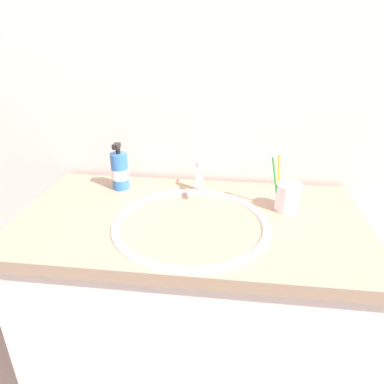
{
  "coord_description": "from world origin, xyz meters",
  "views": [
    {
      "loc": [
        0.12,
        -0.92,
        1.41
      ],
      "look_at": [
        0.01,
        -0.02,
        0.99
      ],
      "focal_mm": 32.71,
      "sensor_mm": 36.0,
      "label": 1
    }
  ],
  "objects_px": {
    "toothbrush_cup": "(288,197)",
    "toothbrush_yellow": "(279,173)",
    "toothbrush_green": "(275,176)",
    "faucet": "(199,176)",
    "soap_dispenser": "(120,171)"
  },
  "relations": [
    {
      "from": "toothbrush_cup",
      "to": "toothbrush_yellow",
      "type": "distance_m",
      "value": 0.08
    },
    {
      "from": "toothbrush_green",
      "to": "faucet",
      "type": "bearing_deg",
      "value": 157.04
    },
    {
      "from": "toothbrush_yellow",
      "to": "toothbrush_green",
      "type": "xyz_separation_m",
      "value": [
        -0.01,
        -0.02,
        0.0
      ]
    },
    {
      "from": "faucet",
      "to": "toothbrush_yellow",
      "type": "distance_m",
      "value": 0.27
    },
    {
      "from": "toothbrush_green",
      "to": "soap_dispenser",
      "type": "xyz_separation_m",
      "value": [
        -0.52,
        0.1,
        -0.05
      ]
    },
    {
      "from": "faucet",
      "to": "toothbrush_cup",
      "type": "xyz_separation_m",
      "value": [
        0.29,
        -0.09,
        -0.02
      ]
    },
    {
      "from": "faucet",
      "to": "toothbrush_cup",
      "type": "distance_m",
      "value": 0.3
    },
    {
      "from": "toothbrush_cup",
      "to": "soap_dispenser",
      "type": "bearing_deg",
      "value": 170.5
    },
    {
      "from": "toothbrush_cup",
      "to": "faucet",
      "type": "bearing_deg",
      "value": 162.08
    },
    {
      "from": "faucet",
      "to": "toothbrush_green",
      "type": "distance_m",
      "value": 0.27
    },
    {
      "from": "toothbrush_yellow",
      "to": "soap_dispenser",
      "type": "height_order",
      "value": "toothbrush_yellow"
    },
    {
      "from": "toothbrush_cup",
      "to": "soap_dispenser",
      "type": "distance_m",
      "value": 0.57
    },
    {
      "from": "toothbrush_yellow",
      "to": "soap_dispenser",
      "type": "relative_size",
      "value": 1.16
    },
    {
      "from": "toothbrush_green",
      "to": "soap_dispenser",
      "type": "distance_m",
      "value": 0.53
    },
    {
      "from": "faucet",
      "to": "toothbrush_yellow",
      "type": "height_order",
      "value": "toothbrush_yellow"
    }
  ]
}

